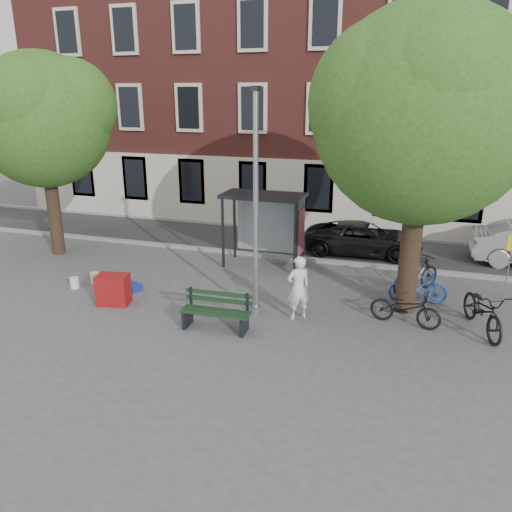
{
  "coord_description": "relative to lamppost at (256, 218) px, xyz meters",
  "views": [
    {
      "loc": [
        3.93,
        -12.29,
        5.95
      ],
      "look_at": [
        -0.28,
        0.91,
        1.4
      ],
      "focal_mm": 35.0,
      "sensor_mm": 36.0,
      "label": 1
    }
  ],
  "objects": [
    {
      "name": "bus_shelter",
      "position": [
        -0.61,
        4.11,
        -0.87
      ],
      "size": [
        2.85,
        1.45,
        2.62
      ],
      "color": "#1E2328",
      "rests_on": "ground"
    },
    {
      "name": "building_row",
      "position": [
        0.0,
        13.0,
        4.22
      ],
      "size": [
        30.0,
        8.0,
        14.0
      ],
      "primitive_type": "cube",
      "color": "brown",
      "rests_on": "ground"
    },
    {
      "name": "bike_c",
      "position": [
        5.94,
        0.75,
        -2.19
      ],
      "size": [
        1.43,
        2.4,
        1.19
      ],
      "primitive_type": "imported",
      "rotation": [
        0.0,
        0.0,
        0.3
      ],
      "color": "black",
      "rests_on": "ground"
    },
    {
      "name": "bucket_b",
      "position": [
        -4.71,
        0.88,
        -2.6
      ],
      "size": [
        0.34,
        0.34,
        0.36
      ],
      "primitive_type": "cylinder",
      "rotation": [
        0.0,
        0.0,
        0.23
      ],
      "color": "silver",
      "rests_on": "ground"
    },
    {
      "name": "curb_far",
      "position": [
        0.0,
        9.0,
        -2.72
      ],
      "size": [
        40.0,
        0.25,
        0.12
      ],
      "primitive_type": "cube",
      "color": "gray",
      "rests_on": "ground"
    },
    {
      "name": "tree_right",
      "position": [
        4.01,
        1.38,
        2.83
      ],
      "size": [
        5.76,
        5.6,
        8.2
      ],
      "color": "black",
      "rests_on": "ground"
    },
    {
      "name": "blue_crate",
      "position": [
        -4.27,
        0.5,
        -2.68
      ],
      "size": [
        0.66,
        0.57,
        0.2
      ],
      "primitive_type": "cube",
      "rotation": [
        0.0,
        0.0,
        -0.36
      ],
      "color": "navy",
      "rests_on": "ground"
    },
    {
      "name": "tree_left",
      "position": [
        -8.99,
        2.88,
        2.43
      ],
      "size": [
        5.18,
        4.86,
        7.4
      ],
      "color": "black",
      "rests_on": "ground"
    },
    {
      "name": "ground",
      "position": [
        0.0,
        0.0,
        -2.78
      ],
      "size": [
        90.0,
        90.0,
        0.0
      ],
      "primitive_type": "plane",
      "color": "#4C4C4F",
      "rests_on": "ground"
    },
    {
      "name": "bike_d",
      "position": [
        4.26,
        3.03,
        -2.19
      ],
      "size": [
        1.71,
        1.88,
        1.19
      ],
      "primitive_type": "imported",
      "rotation": [
        0.0,
        0.0,
        2.44
      ],
      "color": "black",
      "rests_on": "ground"
    },
    {
      "name": "notice_sign",
      "position": [
        6.81,
        3.14,
        -1.27
      ],
      "size": [
        0.34,
        0.15,
        2.05
      ],
      "rotation": [
        0.0,
        0.0,
        0.34
      ],
      "color": "#9EA0A3",
      "rests_on": "ground"
    },
    {
      "name": "lamppost",
      "position": [
        0.0,
        0.0,
        0.0
      ],
      "size": [
        0.28,
        0.35,
        6.11
      ],
      "color": "#9EA0A3",
      "rests_on": "ground"
    },
    {
      "name": "bucket_a",
      "position": [
        -6.1,
        0.07,
        -2.6
      ],
      "size": [
        0.3,
        0.3,
        0.36
      ],
      "primitive_type": "cylinder",
      "rotation": [
        0.0,
        0.0,
        0.08
      ],
      "color": "silver",
      "rests_on": "ground"
    },
    {
      "name": "bench",
      "position": [
        -0.71,
        -1.2,
        -2.35
      ],
      "size": [
        1.87,
        0.67,
        0.95
      ],
      "rotation": [
        0.0,
        0.0,
        0.03
      ],
      "color": "#1E2328",
      "rests_on": "ground"
    },
    {
      "name": "road",
      "position": [
        0.0,
        7.0,
        -2.78
      ],
      "size": [
        40.0,
        4.0,
        0.01
      ],
      "primitive_type": "cube",
      "color": "#28282B",
      "rests_on": "ground"
    },
    {
      "name": "curb_near",
      "position": [
        0.0,
        5.0,
        -2.72
      ],
      "size": [
        40.0,
        0.25,
        0.12
      ],
      "primitive_type": "cube",
      "color": "gray",
      "rests_on": "ground"
    },
    {
      "name": "red_stand",
      "position": [
        -4.2,
        -0.62,
        -2.33
      ],
      "size": [
        1.0,
        0.77,
        0.9
      ],
      "primitive_type": "cube",
      "rotation": [
        0.0,
        0.0,
        0.21
      ],
      "color": "maroon",
      "rests_on": "ground"
    },
    {
      "name": "bike_a",
      "position": [
        4.02,
        0.53,
        -2.29
      ],
      "size": [
        1.96,
        1.0,
        0.98
      ],
      "primitive_type": "imported",
      "rotation": [
        0.0,
        0.0,
        1.38
      ],
      "color": "black",
      "rests_on": "ground"
    },
    {
      "name": "painter",
      "position": [
        1.2,
        0.04,
        -1.88
      ],
      "size": [
        0.79,
        0.74,
        1.81
      ],
      "primitive_type": "imported",
      "rotation": [
        0.0,
        0.0,
        3.77
      ],
      "color": "silver",
      "rests_on": "ground"
    },
    {
      "name": "car_dark",
      "position": [
        2.25,
        6.51,
        -2.17
      ],
      "size": [
        4.52,
        2.29,
        1.22
      ],
      "primitive_type": "imported",
      "rotation": [
        0.0,
        0.0,
        1.63
      ],
      "color": "black",
      "rests_on": "ground"
    },
    {
      "name": "bucket_c",
      "position": [
        -5.75,
        0.66,
        -2.6
      ],
      "size": [
        0.32,
        0.32,
        0.36
      ],
      "primitive_type": "cylinder",
      "rotation": [
        0.0,
        0.0,
        -0.15
      ],
      "color": "silver",
      "rests_on": "ground"
    },
    {
      "name": "bike_b",
      "position": [
        4.33,
        2.14,
        -2.27
      ],
      "size": [
        1.75,
        0.75,
        1.02
      ],
      "primitive_type": "imported",
      "rotation": [
        0.0,
        0.0,
        1.73
      ],
      "color": "#1B4395",
      "rests_on": "ground"
    }
  ]
}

